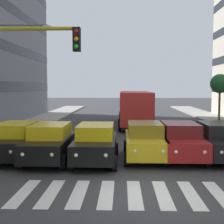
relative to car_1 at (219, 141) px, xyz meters
name	(u,v)px	position (x,y,z in m)	size (l,w,h in m)	color
ground_plane	(149,194)	(3.73, 5.04, -0.89)	(180.00, 180.00, 0.00)	#38383A
crosswalk_markings	(149,194)	(3.73, 5.04, -0.88)	(8.55, 2.80, 0.01)	silver
car_1	(219,141)	(0.00, 0.00, 0.00)	(2.02, 4.44, 1.72)	black
car_2	(180,141)	(1.82, -0.01, 0.00)	(2.02, 4.44, 1.72)	maroon
car_3	(145,140)	(3.50, -0.06, 0.00)	(2.02, 4.44, 1.72)	gold
car_4	(96,143)	(5.79, 0.74, 0.00)	(2.02, 4.44, 1.72)	black
car_5	(50,142)	(7.89, 0.67, 0.00)	(2.02, 4.44, 1.72)	black
car_6	(15,141)	(9.67, 0.21, 0.00)	(2.02, 4.44, 1.72)	black
bus_behind_traffic	(135,105)	(3.50, -13.05, 0.97)	(2.78, 10.50, 3.00)	red
street_lamp_right	(5,70)	(11.11, -2.57, 3.50)	(3.37, 0.28, 6.80)	#4C6B56
street_tree_3	(220,84)	(-5.03, -16.93, 2.83)	(1.89, 1.89, 4.55)	#513823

